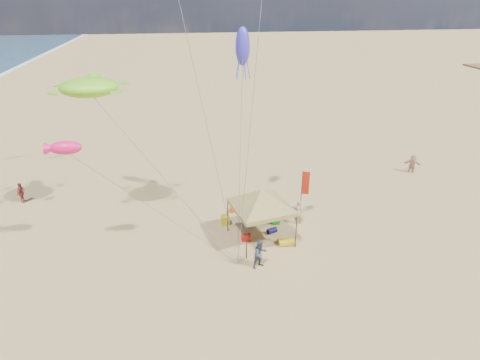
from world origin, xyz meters
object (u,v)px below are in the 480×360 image
(feather_flag, at_px, (304,186))
(person_far_a, at_px, (21,193))
(person_near_c, at_px, (271,209))
(cooler_blue, at_px, (293,210))
(canopy_tent, at_px, (262,191))
(person_near_a, at_px, (298,212))
(beach_cart, at_px, (286,242))
(chair_green, at_px, (275,218))
(person_near_b, at_px, (260,254))
(cooler_red, at_px, (246,237))
(chair_yellow, at_px, (225,220))
(person_far_c, at_px, (412,164))

(feather_flag, distance_m, person_far_a, 20.00)
(person_near_c, bearing_deg, cooler_blue, -161.59)
(canopy_tent, height_order, person_near_a, canopy_tent)
(feather_flag, bearing_deg, beach_cart, -120.72)
(chair_green, xyz_separation_m, person_near_b, (-1.89, -4.42, 0.51))
(cooler_blue, bearing_deg, beach_cart, -110.72)
(cooler_red, relative_size, person_far_a, 0.35)
(chair_green, bearing_deg, person_near_b, -113.11)
(chair_yellow, xyz_separation_m, person_near_c, (3.02, 0.10, 0.51))
(cooler_blue, height_order, chair_green, chair_green)
(person_near_b, bearing_deg, beach_cart, 18.62)
(canopy_tent, height_order, person_far_c, canopy_tent)
(chair_yellow, bearing_deg, person_near_b, -73.77)
(chair_green, relative_size, person_far_c, 0.46)
(cooler_blue, height_order, person_near_a, person_near_a)
(feather_flag, relative_size, cooler_red, 6.01)
(canopy_tent, distance_m, person_far_c, 16.70)
(chair_yellow, height_order, person_near_a, person_near_a)
(cooler_red, bearing_deg, canopy_tent, 2.28)
(person_near_a, height_order, person_near_c, person_near_c)
(feather_flag, height_order, person_near_b, feather_flag)
(cooler_red, distance_m, person_far_a, 16.72)
(chair_green, relative_size, person_far_a, 0.46)
(beach_cart, distance_m, person_near_b, 2.79)
(canopy_tent, bearing_deg, feather_flag, 36.29)
(person_near_b, bearing_deg, person_near_a, 26.65)
(canopy_tent, relative_size, person_far_a, 4.03)
(canopy_tent, bearing_deg, beach_cart, -32.17)
(beach_cart, relative_size, person_far_a, 0.59)
(person_near_a, distance_m, person_near_c, 1.76)
(feather_flag, relative_size, person_near_c, 1.88)
(beach_cart, bearing_deg, chair_green, 91.74)
(canopy_tent, xyz_separation_m, person_far_a, (-15.99, 7.16, -2.48))
(person_near_c, bearing_deg, person_far_a, -23.09)
(person_near_b, relative_size, person_far_a, 1.12)
(chair_green, bearing_deg, person_near_c, 123.15)
(cooler_red, bearing_deg, person_near_b, -82.90)
(person_near_a, bearing_deg, person_near_b, 51.43)
(person_far_a, xyz_separation_m, person_far_c, (30.45, 0.84, 0.00))
(person_near_a, distance_m, person_near_b, 5.31)
(cooler_red, distance_m, person_near_b, 2.82)
(person_near_a, relative_size, person_near_b, 0.99)
(chair_yellow, height_order, person_near_c, person_near_c)
(chair_yellow, bearing_deg, person_near_c, 1.88)
(chair_yellow, bearing_deg, beach_cart, -40.24)
(feather_flag, relative_size, chair_green, 4.63)
(feather_flag, height_order, person_far_c, feather_flag)
(person_near_b, height_order, person_near_c, person_near_c)
(beach_cart, xyz_separation_m, person_near_c, (-0.31, 2.92, 0.66))
(cooler_blue, height_order, person_far_a, person_far_a)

